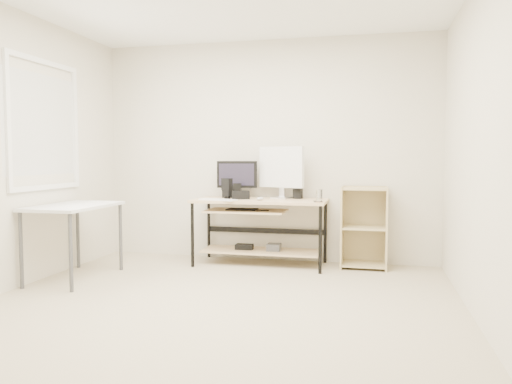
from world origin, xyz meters
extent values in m
cube|color=#B8AB8E|center=(0.00, 0.00, -0.01)|extent=(4.00, 4.00, 0.01)
cube|color=beige|center=(0.00, 2.00, 1.30)|extent=(4.00, 0.01, 2.60)
cube|color=beige|center=(0.00, -2.00, 1.30)|extent=(4.00, 0.01, 2.60)
cube|color=beige|center=(-2.00, 0.00, 1.30)|extent=(0.01, 4.00, 2.60)
cube|color=beige|center=(2.00, 0.00, 1.30)|extent=(0.01, 4.00, 2.60)
cube|color=white|center=(-1.98, 0.60, 1.55)|extent=(0.01, 1.00, 1.20)
cube|color=#D4B686|center=(0.00, 1.66, 0.73)|extent=(1.50, 0.65, 0.03)
cube|color=#D4B686|center=(-0.15, 1.60, 0.62)|extent=(0.90, 0.49, 0.02)
cube|color=#D4B686|center=(0.00, 1.71, 0.15)|extent=(1.35, 0.46, 0.02)
cube|color=black|center=(-0.20, 1.60, 0.64)|extent=(0.33, 0.22, 0.01)
cylinder|color=black|center=(0.05, 1.55, 0.64)|extent=(0.14, 0.01, 0.01)
cube|color=#414144|center=(0.15, 1.71, 0.20)|extent=(0.15, 0.15, 0.08)
cube|color=black|center=(-0.20, 1.71, 0.19)|extent=(0.20, 0.12, 0.06)
cylinder|color=black|center=(-0.71, 1.37, 0.36)|extent=(0.04, 0.04, 0.72)
cylinder|color=black|center=(-0.71, 1.94, 0.36)|extent=(0.04, 0.04, 0.72)
cylinder|color=black|center=(0.71, 1.37, 0.36)|extent=(0.04, 0.04, 0.72)
cylinder|color=black|center=(0.71, 1.94, 0.36)|extent=(0.04, 0.04, 0.72)
cube|color=silver|center=(-1.68, 0.60, 0.73)|extent=(0.60, 1.00, 0.03)
cylinder|color=#414144|center=(-1.94, 0.14, 0.36)|extent=(0.04, 0.04, 0.72)
cylinder|color=#414144|center=(-1.94, 1.06, 0.36)|extent=(0.04, 0.04, 0.72)
cylinder|color=#414144|center=(-1.42, 0.14, 0.36)|extent=(0.04, 0.04, 0.72)
cylinder|color=#414144|center=(-1.42, 1.06, 0.36)|extent=(0.04, 0.04, 0.72)
cube|color=#CAB67E|center=(0.91, 1.78, 0.45)|extent=(0.02, 0.40, 0.90)
cube|color=#CAB67E|center=(1.39, 1.78, 0.45)|extent=(0.02, 0.40, 0.90)
cube|color=#CAB67E|center=(1.15, 1.97, 0.45)|extent=(0.50, 0.02, 0.90)
cube|color=#CAB67E|center=(1.15, 1.78, 0.04)|extent=(0.46, 0.38, 0.02)
cube|color=#CAB67E|center=(1.15, 1.78, 0.45)|extent=(0.46, 0.38, 0.02)
cube|color=#CAB67E|center=(1.15, 1.78, 0.88)|extent=(0.46, 0.38, 0.02)
cylinder|color=black|center=(-0.31, 1.81, 0.76)|extent=(0.20, 0.20, 0.02)
cylinder|color=black|center=(-0.31, 1.81, 0.82)|extent=(0.04, 0.04, 0.10)
cube|color=black|center=(-0.31, 1.81, 1.02)|extent=(0.47, 0.11, 0.31)
cube|color=black|center=(-0.31, 1.78, 1.02)|extent=(0.40, 0.06, 0.25)
cube|color=silver|center=(0.21, 1.82, 0.76)|extent=(0.20, 0.18, 0.02)
cylinder|color=silver|center=(0.21, 1.82, 0.82)|extent=(0.05, 0.05, 0.11)
cube|color=silver|center=(0.21, 1.82, 1.11)|extent=(0.55, 0.24, 0.47)
cube|color=#2537A1|center=(0.21, 1.79, 1.11)|extent=(0.45, 0.16, 0.38)
cube|color=silver|center=(-0.42, 1.41, 0.76)|extent=(0.46, 0.25, 0.02)
ellipsoid|color=#BCBCC2|center=(0.03, 1.52, 0.77)|extent=(0.10, 0.12, 0.04)
cube|color=black|center=(-0.22, 1.62, 0.80)|extent=(0.21, 0.16, 0.10)
cube|color=black|center=(-0.42, 1.78, 0.80)|extent=(0.14, 0.14, 0.09)
cube|color=black|center=(-0.42, 1.78, 0.91)|extent=(0.15, 0.15, 0.14)
cube|color=black|center=(0.40, 1.84, 0.81)|extent=(0.11, 0.11, 0.11)
cube|color=black|center=(-0.26, 1.61, 0.84)|extent=(0.10, 0.07, 0.18)
cylinder|color=black|center=(-0.38, 1.63, 0.76)|extent=(0.07, 0.07, 0.03)
cube|color=black|center=(0.66, 1.48, 0.75)|extent=(0.08, 0.12, 0.01)
cylinder|color=#9D6C47|center=(0.69, 1.43, 0.75)|extent=(0.09, 0.09, 0.01)
cylinder|color=white|center=(0.69, 1.43, 0.82)|extent=(0.07, 0.07, 0.13)
camera|label=1|loc=(1.23, -3.82, 1.23)|focal=35.00mm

